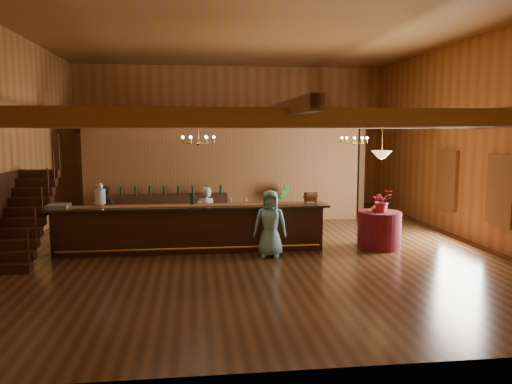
{
  "coord_description": "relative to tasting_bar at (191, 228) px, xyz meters",
  "views": [
    {
      "loc": [
        -1.47,
        -12.85,
        3.0
      ],
      "look_at": [
        0.17,
        0.42,
        1.35
      ],
      "focal_mm": 35.0,
      "sensor_mm": 36.0,
      "label": 1
    }
  ],
  "objects": [
    {
      "name": "window_right_front",
      "position": [
        7.53,
        -1.08,
        0.97
      ],
      "size": [
        0.12,
        1.05,
        1.75
      ],
      "primitive_type": "cube",
      "color": "white",
      "rests_on": "wall_right"
    },
    {
      "name": "chandelier_right",
      "position": [
        4.77,
        1.86,
        2.15
      ],
      "size": [
        0.8,
        0.8,
        0.62
      ],
      "color": "gold",
      "rests_on": "beam_grid"
    },
    {
      "name": "beam_grid",
      "position": [
        1.58,
        1.02,
        2.66
      ],
      "size": [
        11.9,
        13.9,
        0.39
      ],
      "color": "brown",
      "rests_on": "wall_left"
    },
    {
      "name": "bartender",
      "position": [
        0.39,
        0.82,
        0.18
      ],
      "size": [
        0.62,
        0.47,
        1.53
      ],
      "primitive_type": "imported",
      "rotation": [
        0.0,
        0.0,
        3.35
      ],
      "color": "silver",
      "rests_on": "floor"
    },
    {
      "name": "floor",
      "position": [
        1.58,
        0.52,
        -0.58
      ],
      "size": [
        14.0,
        14.0,
        0.0
      ],
      "primitive_type": "plane",
      "color": "#503019",
      "rests_on": "ground"
    },
    {
      "name": "bar_bottle_1",
      "position": [
        0.06,
        0.13,
        0.72
      ],
      "size": [
        0.07,
        0.07,
        0.3
      ],
      "primitive_type": "cylinder",
      "color": "black",
      "rests_on": "tasting_bar"
    },
    {
      "name": "wall_left",
      "position": [
        -4.42,
        0.52,
        2.17
      ],
      "size": [
        0.1,
        14.0,
        5.5
      ],
      "primitive_type": "cube",
      "color": "#A46E37",
      "rests_on": "floor"
    },
    {
      "name": "wall_right",
      "position": [
        7.58,
        0.52,
        2.17
      ],
      "size": [
        0.1,
        14.0,
        5.5
      ],
      "primitive_type": "cube",
      "color": "#A46E37",
      "rests_on": "floor"
    },
    {
      "name": "round_table",
      "position": [
        4.79,
        -0.27,
        -0.11
      ],
      "size": [
        1.09,
        1.09,
        0.95
      ],
      "primitive_type": "cylinder",
      "color": "maroon",
      "rests_on": "floor"
    },
    {
      "name": "table_flowers",
      "position": [
        4.8,
        -0.36,
        0.66
      ],
      "size": [
        0.61,
        0.55,
        0.58
      ],
      "primitive_type": "imported",
      "rotation": [
        0.0,
        0.0,
        0.2
      ],
      "color": "#BD263E",
      "rests_on": "round_table"
    },
    {
      "name": "chandelier_left",
      "position": [
        0.22,
        0.11,
        2.2
      ],
      "size": [
        0.8,
        0.8,
        0.57
      ],
      "color": "gold",
      "rests_on": "beam_grid"
    },
    {
      "name": "wall_back",
      "position": [
        1.58,
        7.52,
        2.17
      ],
      "size": [
        12.0,
        0.1,
        5.5
      ],
      "primitive_type": "cube",
      "color": "#A46E37",
      "rests_on": "floor"
    },
    {
      "name": "ceiling",
      "position": [
        1.58,
        0.52,
        4.92
      ],
      "size": [
        14.0,
        14.0,
        0.0
      ],
      "primitive_type": "plane",
      "rotation": [
        3.14,
        0.0,
        0.0
      ],
      "color": "#935A2F",
      "rests_on": "wall_back"
    },
    {
      "name": "staff_second",
      "position": [
        -2.28,
        0.86,
        0.21
      ],
      "size": [
        0.85,
        0.7,
        1.59
      ],
      "primitive_type": "imported",
      "rotation": [
        0.0,
        0.0,
        3.28
      ],
      "color": "black",
      "rests_on": "floor"
    },
    {
      "name": "glass_rack_tray",
      "position": [
        -3.14,
        -0.05,
        0.62
      ],
      "size": [
        0.5,
        0.5,
        0.1
      ],
      "primitive_type": "cube",
      "color": "gray",
      "rests_on": "tasting_bar"
    },
    {
      "name": "floor_plant",
      "position": [
        2.89,
        3.54,
        0.06
      ],
      "size": [
        0.85,
        0.76,
        1.29
      ],
      "primitive_type": "imported",
      "rotation": [
        0.0,
        0.0,
        0.32
      ],
      "color": "#295F1E",
      "rests_on": "floor"
    },
    {
      "name": "backbar_shelf",
      "position": [
        -0.62,
        3.51,
        -0.09
      ],
      "size": [
        3.54,
        0.75,
        0.99
      ],
      "primitive_type": "cube",
      "rotation": [
        0.0,
        0.0,
        0.06
      ],
      "color": "black",
      "rests_on": "floor"
    },
    {
      "name": "backroom_boxes",
      "position": [
        1.29,
        6.02,
        -0.05
      ],
      "size": [
        4.1,
        0.6,
        1.1
      ],
      "color": "black",
      "rests_on": "floor"
    },
    {
      "name": "pendant_lamp",
      "position": [
        4.79,
        -0.27,
        1.82
      ],
      "size": [
        0.52,
        0.52,
        0.9
      ],
      "color": "gold",
      "rests_on": "beam_grid"
    },
    {
      "name": "table_vase",
      "position": [
        4.7,
        -0.19,
        0.52
      ],
      "size": [
        0.2,
        0.2,
        0.32
      ],
      "primitive_type": "imported",
      "rotation": [
        0.0,
        0.0,
        -0.26
      ],
      "color": "gold",
      "rests_on": "round_table"
    },
    {
      "name": "tasting_bar",
      "position": [
        0.0,
        0.0,
        0.0
      ],
      "size": [
        6.89,
        0.9,
        1.16
      ],
      "rotation": [
        0.0,
        0.0,
        -0.0
      ],
      "color": "black",
      "rests_on": "floor"
    },
    {
      "name": "partition_wall",
      "position": [
        1.08,
        4.02,
        0.97
      ],
      "size": [
        9.0,
        0.18,
        3.1
      ],
      "primitive_type": "cube",
      "color": "brown",
      "rests_on": "floor"
    },
    {
      "name": "support_posts",
      "position": [
        1.58,
        0.02,
        1.02
      ],
      "size": [
        9.2,
        10.2,
        3.2
      ],
      "color": "brown",
      "rests_on": "floor"
    },
    {
      "name": "raffle_drum",
      "position": [
        3.03,
        -0.06,
        0.74
      ],
      "size": [
        0.34,
        0.24,
        0.3
      ],
      "color": "brown",
      "rests_on": "tasting_bar"
    },
    {
      "name": "window_right_back",
      "position": [
        7.53,
        1.52,
        0.97
      ],
      "size": [
        0.12,
        1.05,
        1.75
      ],
      "primitive_type": "cube",
      "color": "white",
      "rests_on": "wall_right"
    },
    {
      "name": "bar_bottle_0",
      "position": [
        0.03,
        0.13,
        0.72
      ],
      "size": [
        0.07,
        0.07,
        0.3
      ],
      "primitive_type": "cylinder",
      "color": "black",
      "rests_on": "tasting_bar"
    },
    {
      "name": "guest",
      "position": [
        1.88,
        -0.8,
        0.22
      ],
      "size": [
        0.88,
        0.67,
        1.6
      ],
      "primitive_type": "imported",
      "rotation": [
        0.0,
        0.0,
        -0.22
      ],
      "color": "#78C1D1",
      "rests_on": "floor"
    },
    {
      "name": "wall_front",
      "position": [
        1.58,
        -6.48,
        2.17
      ],
      "size": [
        12.0,
        0.1,
        5.5
      ],
      "primitive_type": "cube",
      "color": "#A46E37",
      "rests_on": "floor"
    },
    {
      "name": "staircase",
      "position": [
        -3.87,
        -0.22,
        0.42
      ],
      "size": [
        1.0,
        2.8,
        2.0
      ],
      "color": "black",
      "rests_on": "floor"
    },
    {
      "name": "beverage_dispenser",
      "position": [
        -2.18,
        0.06,
        0.85
      ],
      "size": [
        0.26,
        0.26,
        0.6
      ],
      "color": "silver",
      "rests_on": "tasting_bar"
    }
  ]
}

